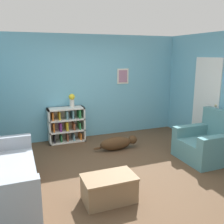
% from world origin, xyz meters
% --- Properties ---
extents(ground_plane, '(14.00, 14.00, 0.00)m').
position_xyz_m(ground_plane, '(0.00, 0.00, 0.00)').
color(ground_plane, brown).
extents(wall_back, '(5.60, 0.13, 2.60)m').
position_xyz_m(wall_back, '(0.00, 2.25, 1.30)').
color(wall_back, '#6BADC6').
rests_on(wall_back, ground_plane).
extents(bookshelf, '(0.88, 0.36, 0.86)m').
position_xyz_m(bookshelf, '(-0.58, 2.02, 0.43)').
color(bookshelf, silver).
rests_on(bookshelf, ground_plane).
extents(recliner_chair, '(0.96, 0.96, 0.99)m').
position_xyz_m(recliner_chair, '(1.92, -0.10, 0.34)').
color(recliner_chair, slate).
rests_on(recliner_chair, ground_plane).
extents(coffee_table, '(0.78, 0.47, 0.39)m').
position_xyz_m(coffee_table, '(-0.51, -0.79, 0.21)').
color(coffee_table, '#846647').
rests_on(coffee_table, ground_plane).
extents(dog, '(1.04, 0.27, 0.30)m').
position_xyz_m(dog, '(0.39, 1.05, 0.15)').
color(dog, '#472D19').
rests_on(dog, ground_plane).
extents(vase, '(0.15, 0.15, 0.33)m').
position_xyz_m(vase, '(-0.42, 2.00, 1.04)').
color(vase, silver).
rests_on(vase, bookshelf).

